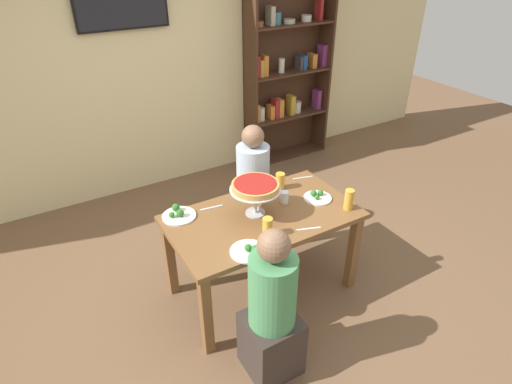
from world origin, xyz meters
TOP-DOWN VIEW (x-y plane):
  - ground_plane at (0.00, 0.00)m, footprint 12.00×12.00m
  - rear_partition at (0.00, 2.20)m, footprint 8.00×0.12m
  - dining_table at (0.00, 0.00)m, footprint 1.42×0.80m
  - bookshelf at (1.56, 2.02)m, footprint 1.10×0.30m
  - television at (-0.28, 2.11)m, footprint 0.88×0.05m
  - diner_near_left at (-0.34, -0.67)m, footprint 0.34×0.34m
  - diner_far_right at (0.31, 0.68)m, footprint 0.34×0.34m
  - deep_dish_pizza_stand at (-0.04, 0.05)m, footprint 0.38×0.38m
  - salad_plate_near_diner at (0.49, -0.02)m, footprint 0.22×0.22m
  - salad_plate_far_diner at (-0.30, -0.33)m, footprint 0.25×0.25m
  - salad_plate_spare at (-0.55, 0.31)m, footprint 0.25×0.25m
  - beer_glass_amber_tall at (0.61, -0.26)m, footprint 0.07×0.07m
  - beer_glass_amber_short at (0.33, 0.26)m, footprint 0.08×0.08m
  - beer_glass_amber_spare at (-0.10, -0.23)m, footprint 0.07×0.07m
  - water_glass_clear_near at (0.24, 0.06)m, footprint 0.06×0.06m
  - cutlery_fork_near at (0.59, 0.31)m, footprint 0.18×0.06m
  - cutlery_knife_near at (0.19, -0.32)m, footprint 0.17×0.08m
  - cutlery_fork_far at (-0.29, 0.28)m, footprint 0.18×0.04m

SIDE VIEW (x-z plane):
  - ground_plane at x=0.00m, z-range 0.00..0.00m
  - diner_near_left at x=-0.34m, z-range -0.08..1.07m
  - diner_far_right at x=0.31m, z-range -0.08..1.07m
  - dining_table at x=0.00m, z-range 0.26..1.00m
  - cutlery_fork_near at x=0.59m, z-range 0.74..0.74m
  - cutlery_knife_near at x=0.19m, z-range 0.74..0.74m
  - cutlery_fork_far at x=-0.29m, z-range 0.74..0.74m
  - salad_plate_far_diner at x=-0.30m, z-range 0.72..0.79m
  - salad_plate_near_diner at x=0.49m, z-range 0.72..0.79m
  - salad_plate_spare at x=-0.55m, z-range 0.72..0.80m
  - water_glass_clear_near at x=0.24m, z-range 0.74..0.84m
  - beer_glass_amber_short at x=0.33m, z-range 0.74..0.88m
  - beer_glass_amber_spare at x=-0.10m, z-range 0.74..0.88m
  - beer_glass_amber_tall at x=0.61m, z-range 0.74..0.90m
  - deep_dish_pizza_stand at x=-0.04m, z-range 0.83..1.10m
  - bookshelf at x=1.56m, z-range 0.00..2.21m
  - rear_partition at x=0.00m, z-range 0.00..2.80m
  - television at x=-0.28m, z-range 1.75..2.26m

